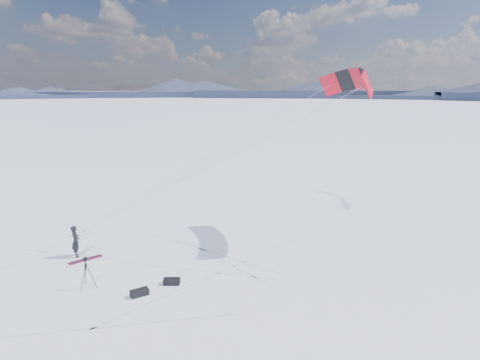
{
  "coord_description": "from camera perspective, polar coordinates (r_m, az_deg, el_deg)",
  "views": [
    {
      "loc": [
        3.57,
        -16.64,
        8.53
      ],
      "look_at": [
        6.11,
        4.23,
        3.64
      ],
      "focal_mm": 30.0,
      "sensor_mm": 36.0,
      "label": 1
    }
  ],
  "objects": [
    {
      "name": "ground",
      "position": [
        19.04,
        -17.51,
        -14.18
      ],
      "size": [
        1800.0,
        1800.0,
        0.0
      ],
      "primitive_type": "plane",
      "color": "white"
    },
    {
      "name": "horizon_hills",
      "position": [
        17.84,
        -18.21,
        -5.02
      ],
      "size": [
        704.47,
        706.88,
        8.14
      ],
      "color": "#191E30",
      "rests_on": "ground"
    },
    {
      "name": "snow_tracks",
      "position": [
        18.98,
        -16.51,
        -14.18
      ],
      "size": [
        17.62,
        10.25,
        0.01
      ],
      "color": "#AEB8D8",
      "rests_on": "ground"
    },
    {
      "name": "snowkiter",
      "position": [
        22.68,
        -22.16,
        -10.02
      ],
      "size": [
        0.59,
        0.71,
        1.67
      ],
      "primitive_type": "imported",
      "rotation": [
        0.0,
        0.0,
        1.94
      ],
      "color": "black",
      "rests_on": "ground"
    },
    {
      "name": "snowboard",
      "position": [
        22.06,
        -21.14,
        -10.52
      ],
      "size": [
        1.55,
        1.15,
        0.04
      ],
      "primitive_type": "cube",
      "rotation": [
        0.0,
        0.0,
        0.58
      ],
      "color": "maroon",
      "rests_on": "ground"
    },
    {
      "name": "tripod",
      "position": [
        18.79,
        -21.04,
        -11.67
      ],
      "size": [
        0.64,
        0.72,
        1.45
      ],
      "rotation": [
        0.0,
        0.0,
        -0.05
      ],
      "color": "black",
      "rests_on": "ground"
    },
    {
      "name": "gear_bag_a",
      "position": [
        17.91,
        -14.11,
        -15.24
      ],
      "size": [
        0.82,
        0.63,
        0.33
      ],
      "rotation": [
        0.0,
        0.0,
        0.44
      ],
      "color": "black",
      "rests_on": "ground"
    },
    {
      "name": "gear_bag_b",
      "position": [
        18.54,
        -9.69,
        -14.0
      ],
      "size": [
        0.76,
        0.44,
        0.33
      ],
      "rotation": [
        0.0,
        0.0,
        -0.13
      ],
      "color": "black",
      "rests_on": "ground"
    },
    {
      "name": "power_kite",
      "position": [
        23.24,
        15.32,
        13.14
      ],
      "size": [
        15.8,
        5.17,
        8.42
      ],
      "color": "red",
      "rests_on": "ground"
    }
  ]
}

